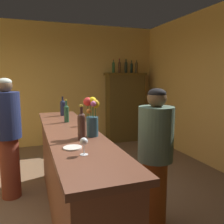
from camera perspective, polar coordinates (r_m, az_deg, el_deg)
The scene contains 18 objects.
floor at distance 3.14m, azimuth -15.47°, elevation -23.15°, with size 7.83×7.83×0.00m, color brown.
wall_back at distance 5.75m, azimuth -18.35°, elevation 6.12°, with size 6.01×0.12×2.85m, color #DAAC54.
bar_counter at distance 2.78m, azimuth -9.61°, elevation -14.91°, with size 0.54×2.80×1.05m.
display_cabinet at distance 5.97m, azimuth 3.17°, elevation 1.49°, with size 1.01×0.39×1.72m.
wine_bottle_malbec at distance 3.08m, azimuth -10.98°, elevation -0.16°, with size 0.06×0.06×0.30m.
wine_bottle_merlot at distance 3.61m, azimuth -11.83°, elevation 1.18°, with size 0.08×0.08×0.29m.
wine_bottle_pinot at distance 2.20m, azimuth -7.37°, elevation -3.04°, with size 0.07×0.07×0.33m.
wine_glass_front at distance 2.82m, azimuth -7.17°, elevation -1.20°, with size 0.07×0.07×0.15m.
wine_glass_mid at distance 1.79m, azimuth -6.84°, elevation -7.33°, with size 0.06×0.06×0.13m.
flower_arrangement at distance 2.31m, azimuth -4.82°, elevation -0.79°, with size 0.15×0.14×0.39m.
cheese_plate at distance 1.98m, azimuth -9.53°, elevation -8.51°, with size 0.15×0.15×0.01m, color white.
display_bottle_left at distance 5.81m, azimuth 0.35°, elevation 10.88°, with size 0.07×0.07×0.32m.
display_bottle_midleft at distance 5.87m, azimuth 1.81°, elevation 10.91°, with size 0.07×0.07×0.35m.
display_bottle_center at distance 5.93m, azimuth 3.40°, elevation 10.93°, with size 0.07×0.07×0.35m.
display_bottle_midright at distance 5.99m, azimuth 4.76°, elevation 10.74°, with size 0.06×0.06×0.32m.
display_bottle_right at distance 6.05m, azimuth 5.92°, elevation 10.80°, with size 0.07×0.07×0.33m.
patron_in_grey at distance 3.41m, azimuth -23.90°, elevation -4.81°, with size 0.35×0.35×1.62m.
bartender at distance 2.56m, azimuth 10.43°, elevation -9.97°, with size 0.37×0.37×1.52m.
Camera 1 is at (-0.13, -2.67, 1.64)m, focal length 37.76 mm.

